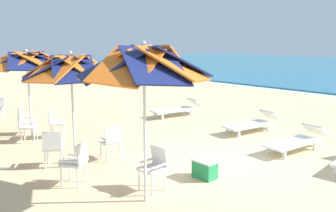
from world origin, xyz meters
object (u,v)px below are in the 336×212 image
plastic_chair_1 (53,146)px  sun_lounger_3 (178,109)px  plastic_chair_5 (25,118)px  sun_lounger_1 (297,140)px  plastic_chair_2 (76,161)px  sun_lounger_2 (253,123)px  cooler_box (205,169)px  plastic_chair_4 (55,121)px  beach_umbrella_2 (27,61)px  beach_umbrella_0 (144,65)px  plastic_chair_6 (26,125)px  beach_umbrella_1 (71,68)px  plastic_chair_3 (111,140)px  plastic_chair_0 (154,165)px

plastic_chair_1 → sun_lounger_3: size_ratio=0.39×
plastic_chair_5 → sun_lounger_1: bearing=34.6°
plastic_chair_2 → sun_lounger_2: size_ratio=0.39×
sun_lounger_2 → cooler_box: 4.34m
plastic_chair_1 → plastic_chair_4: size_ratio=1.00×
sun_lounger_3 → cooler_box: size_ratio=4.45×
plastic_chair_4 → cooler_box: 5.26m
beach_umbrella_2 → cooler_box: (5.67, 1.34, -2.09)m
beach_umbrella_0 → plastic_chair_5: beach_umbrella_0 is taller
plastic_chair_5 → sun_lounger_1: size_ratio=0.39×
plastic_chair_6 → cooler_box: bearing=17.2°
beach_umbrella_1 → plastic_chair_4: (-2.69, 0.85, -1.78)m
beach_umbrella_0 → cooler_box: bearing=90.2°
beach_umbrella_1 → beach_umbrella_0: bearing=0.5°
beach_umbrella_1 → sun_lounger_3: beach_umbrella_1 is taller
beach_umbrella_2 → sun_lounger_2: 7.09m
plastic_chair_5 → cooler_box: bearing=12.0°
cooler_box → sun_lounger_2: bearing=110.8°
beach_umbrella_0 → plastic_chair_3: 3.20m
beach_umbrella_0 → beach_umbrella_1: bearing=-179.5°
beach_umbrella_2 → beach_umbrella_0: bearing=-3.1°
plastic_chair_4 → plastic_chair_6: size_ratio=1.00×
plastic_chair_1 → plastic_chair_6: 2.50m
beach_umbrella_2 → plastic_chair_2: bearing=-11.3°
beach_umbrella_2 → sun_lounger_3: size_ratio=1.18×
plastic_chair_1 → cooler_box: 3.50m
plastic_chair_0 → plastic_chair_3: 2.10m
cooler_box → plastic_chair_0: bearing=-103.2°
plastic_chair_4 → plastic_chair_0: bearing=-4.1°
plastic_chair_0 → sun_lounger_3: 6.96m
plastic_chair_6 → beach_umbrella_1: bearing=-0.5°
plastic_chair_0 → sun_lounger_3: plastic_chair_0 is taller
beach_umbrella_1 → plastic_chair_2: (0.94, -0.49, -1.78)m
plastic_chair_0 → plastic_chair_6: (-5.03, -0.47, 0.00)m
beach_umbrella_1 → plastic_chair_5: bearing=174.5°
beach_umbrella_1 → plastic_chair_6: size_ratio=3.07×
plastic_chair_0 → plastic_chair_3: (-2.06, 0.41, 0.00)m
beach_umbrella_1 → plastic_chair_1: 1.85m
plastic_chair_0 → cooler_box: 1.25m
beach_umbrella_0 → plastic_chair_6: bearing=180.0°
sun_lounger_2 → cooler_box: (1.54, -4.06, -0.08)m
beach_umbrella_0 → plastic_chair_0: bearing=121.2°
beach_umbrella_2 → plastic_chair_4: bearing=47.1°
sun_lounger_2 → sun_lounger_1: bearing=-23.3°
plastic_chair_0 → plastic_chair_5: 5.91m
plastic_chair_4 → cooler_box: (5.19, 0.83, -0.30)m
beach_umbrella_2 → sun_lounger_2: (4.13, 5.40, -2.01)m
plastic_chair_4 → cooler_box: size_ratio=1.73×
beach_umbrella_0 → plastic_chair_6: 5.68m
plastic_chair_3 → cooler_box: plastic_chair_3 is taller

